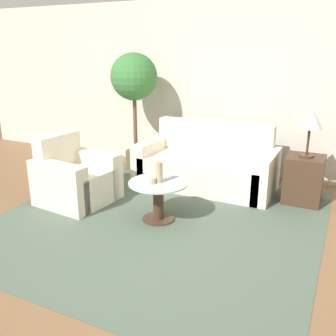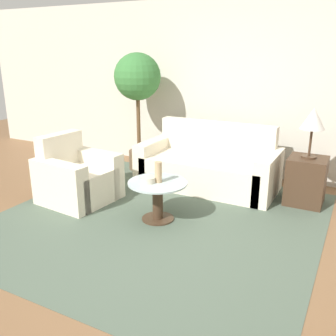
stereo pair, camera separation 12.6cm
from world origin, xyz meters
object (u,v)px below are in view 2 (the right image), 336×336
(sofa_main, at_px, (209,166))
(coffee_table, at_px, (158,196))
(armchair, at_px, (76,179))
(bowl, at_px, (148,180))
(vase, at_px, (158,172))
(potted_plant, at_px, (138,85))
(table_lamp, at_px, (313,120))

(sofa_main, bearing_deg, coffee_table, -94.21)
(armchair, xyz_separation_m, bowl, (1.14, -0.10, 0.21))
(vase, bearing_deg, coffee_table, -163.75)
(sofa_main, distance_m, bowl, 1.41)
(sofa_main, distance_m, potted_plant, 1.69)
(coffee_table, bearing_deg, sofa_main, 85.79)
(table_lamp, relative_size, vase, 2.62)
(coffee_table, bearing_deg, armchair, 178.20)
(potted_plant, xyz_separation_m, bowl, (1.11, -1.58, -0.86))
(table_lamp, xyz_separation_m, potted_plant, (-2.60, 0.24, 0.29))
(sofa_main, relative_size, armchair, 2.09)
(armchair, height_order, table_lamp, table_lamp)
(coffee_table, relative_size, table_lamp, 1.09)
(potted_plant, height_order, vase, potted_plant)
(vase, height_order, bowl, vase)
(armchair, bearing_deg, potted_plant, 4.37)
(armchair, relative_size, vase, 3.90)
(coffee_table, bearing_deg, potted_plant, 128.09)
(potted_plant, xyz_separation_m, vase, (1.20, -1.52, -0.78))
(coffee_table, relative_size, bowl, 4.10)
(sofa_main, bearing_deg, table_lamp, -2.01)
(armchair, distance_m, bowl, 1.16)
(coffee_table, height_order, bowl, bowl)
(bowl, bearing_deg, sofa_main, 82.57)
(sofa_main, bearing_deg, vase, -93.80)
(sofa_main, xyz_separation_m, potted_plant, (-1.29, 0.20, 1.07))
(sofa_main, relative_size, vase, 8.15)
(armchair, bearing_deg, coffee_table, -86.18)
(sofa_main, xyz_separation_m, coffee_table, (-0.10, -1.32, 0.01))
(vase, xyz_separation_m, bowl, (-0.09, -0.06, -0.08))
(bowl, bearing_deg, vase, 34.12)
(table_lamp, distance_m, bowl, 2.08)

